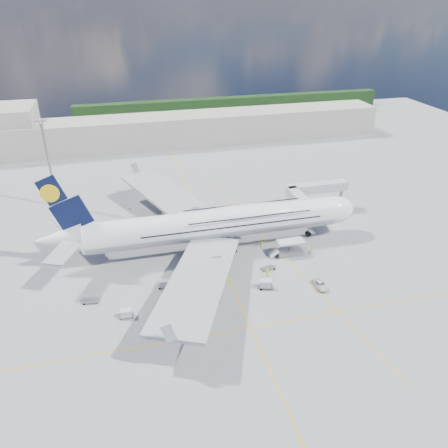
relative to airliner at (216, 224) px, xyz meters
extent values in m
plane|color=gray|center=(-0.26, -10.00, -6.87)|extent=(300.00, 300.00, 0.00)
cube|color=#DDA20B|center=(-0.26, -10.00, -6.86)|extent=(0.25, 220.00, 0.01)
cube|color=#DDA20B|center=(-0.26, -30.00, -6.86)|extent=(120.00, 0.25, 0.01)
cube|color=#DDA20B|center=(13.74, 0.00, -6.86)|extent=(14.16, 99.06, 0.01)
cylinder|color=white|center=(-0.26, 0.00, -0.07)|extent=(62.00, 7.20, 7.20)
cylinder|color=#9EA0A5|center=(-0.26, 0.00, -0.22)|extent=(60.76, 7.13, 7.13)
ellipsoid|color=white|center=(7.74, 0.00, 1.91)|extent=(36.00, 6.84, 3.76)
ellipsoid|color=white|center=(30.74, 0.00, -0.07)|extent=(11.52, 7.20, 7.20)
ellipsoid|color=black|center=(33.98, 0.00, 0.53)|extent=(3.84, 4.16, 1.44)
cone|color=white|center=(-35.76, 0.00, 0.73)|extent=(10.00, 6.84, 6.84)
cube|color=black|center=(-33.76, 0.00, 9.53)|extent=(11.02, 0.46, 14.61)
cylinder|color=yellow|center=(-35.86, 0.00, 12.03)|extent=(4.00, 0.60, 4.00)
cube|color=#999EA3|center=(-8.26, 20.00, -1.27)|extent=(25.49, 39.15, 3.35)
cube|color=#999EA3|center=(-8.26, -20.00, -1.27)|extent=(25.49, 39.15, 3.35)
cylinder|color=#B7BABF|center=(-3.26, 12.50, -3.67)|extent=(5.20, 3.50, 3.50)
cylinder|color=#B7BABF|center=(-7.76, 23.00, -3.67)|extent=(5.20, 3.50, 3.50)
cylinder|color=#B7BABF|center=(-3.26, -12.50, -3.67)|extent=(5.20, 3.50, 3.50)
cylinder|color=#B7BABF|center=(-7.76, -23.00, -3.67)|extent=(5.20, 3.50, 3.50)
cylinder|color=gray|center=(24.74, 0.00, -4.67)|extent=(0.44, 0.44, 3.80)
cylinder|color=black|center=(24.74, 0.00, -6.22)|extent=(1.30, 0.90, 1.30)
cylinder|color=gray|center=(-0.26, 0.00, -4.67)|extent=(0.56, 0.56, 3.80)
cylinder|color=black|center=(-0.26, 3.20, -6.12)|extent=(1.50, 0.90, 1.50)
cube|color=#B7B7BC|center=(24.74, 8.60, 0.23)|extent=(3.00, 10.00, 2.60)
cube|color=#B7B7BC|center=(32.74, 13.60, 0.23)|extent=(18.00, 3.00, 2.60)
cylinder|color=gray|center=(26.74, 11.60, -3.32)|extent=(0.80, 0.80, 7.10)
cylinder|color=black|center=(26.74, 11.60, -6.42)|extent=(0.90, 0.80, 0.90)
cylinder|color=gray|center=(40.74, 13.60, -3.32)|extent=(1.00, 1.00, 7.10)
cube|color=gray|center=(40.74, 13.60, -6.47)|extent=(2.00, 2.00, 0.80)
cylinder|color=#B7B7BC|center=(24.74, 4.80, 0.23)|extent=(3.60, 3.60, 2.80)
cube|color=silver|center=(16.74, -7.10, -3.37)|extent=(6.50, 3.20, 0.35)
cube|color=gray|center=(16.74, -7.10, -6.32)|extent=(6.50, 3.20, 1.10)
cube|color=gray|center=(16.74, -7.10, -4.82)|extent=(0.22, 1.99, 3.00)
cylinder|color=black|center=(14.14, -8.30, -6.52)|extent=(0.70, 0.30, 0.70)
cube|color=silver|center=(12.54, -7.10, -5.87)|extent=(2.16, 2.60, 1.60)
cylinder|color=gray|center=(-40.26, 35.00, 5.63)|extent=(0.70, 0.70, 25.00)
cube|color=gray|center=(-40.26, 35.00, 18.33)|extent=(3.00, 0.40, 0.60)
cube|color=#B2AD9E|center=(-0.26, 85.00, -0.87)|extent=(180.00, 16.00, 12.00)
cube|color=#193814|center=(39.74, 130.00, -2.87)|extent=(160.00, 6.00, 8.00)
cube|color=gray|center=(-23.00, -21.14, -6.54)|extent=(2.88, 1.63, 0.17)
cylinder|color=black|center=(-24.12, -21.71, -6.66)|extent=(0.41, 0.17, 0.41)
cylinder|color=black|center=(-21.87, -20.58, -6.66)|extent=(0.41, 0.17, 0.41)
cube|color=silver|center=(-23.00, -21.14, -5.79)|extent=(2.13, 1.50, 1.41)
cube|color=gray|center=(-14.49, -13.17, -6.54)|extent=(3.01, 1.90, 0.17)
cylinder|color=black|center=(-15.62, -13.73, -6.66)|extent=(0.41, 0.17, 0.41)
cylinder|color=black|center=(-13.36, -12.61, -6.66)|extent=(0.41, 0.17, 0.41)
cube|color=silver|center=(-14.49, -13.17, -5.79)|extent=(2.25, 1.70, 1.41)
cube|color=gray|center=(-15.20, -20.29, -6.53)|extent=(3.16, 2.21, 0.17)
cylinder|color=black|center=(-16.35, -20.86, -6.66)|extent=(0.42, 0.17, 0.42)
cylinder|color=black|center=(-14.06, -19.72, -6.66)|extent=(0.42, 0.17, 0.42)
cube|color=silver|center=(-15.20, -20.29, -5.77)|extent=(2.39, 1.92, 1.43)
cube|color=gray|center=(-29.90, -14.55, -6.49)|extent=(3.45, 2.11, 0.20)
cylinder|color=black|center=(-31.21, -15.20, -6.63)|extent=(0.48, 0.20, 0.48)
cylinder|color=black|center=(-28.60, -13.90, -6.63)|extent=(0.48, 0.20, 0.48)
cube|color=gray|center=(6.58, -18.79, -6.50)|extent=(3.48, 2.53, 0.19)
cylinder|color=black|center=(5.33, -19.41, -6.64)|extent=(0.46, 0.19, 0.46)
cylinder|color=black|center=(7.82, -18.17, -6.64)|extent=(0.46, 0.19, 0.46)
cube|color=silver|center=(6.58, -18.79, -5.67)|extent=(2.65, 2.18, 1.56)
cube|color=gray|center=(9.47, -12.18, -6.50)|extent=(3.40, 2.27, 0.19)
cylinder|color=black|center=(8.22, -12.81, -6.64)|extent=(0.46, 0.19, 0.46)
cylinder|color=black|center=(10.73, -11.55, -6.64)|extent=(0.46, 0.19, 0.46)
cube|color=silver|center=(-13.96, -12.86, -6.25)|extent=(2.55, 1.35, 1.14)
cube|color=black|center=(-13.96, -12.86, -5.55)|extent=(0.97, 1.13, 0.44)
cylinder|color=black|center=(-14.84, -13.35, -6.59)|extent=(0.56, 0.22, 0.56)
cylinder|color=black|center=(-13.08, -12.38, -6.59)|extent=(0.56, 0.22, 0.56)
cube|color=gray|center=(-7.93, 18.25, -5.91)|extent=(6.53, 3.36, 1.91)
cube|color=silver|center=(-8.60, 18.25, -4.09)|extent=(4.94, 3.17, 2.11)
cube|color=silver|center=(-5.54, 18.25, -5.05)|extent=(2.08, 2.47, 1.53)
cube|color=black|center=(-4.87, 18.25, -4.86)|extent=(0.48, 1.91, 0.86)
cylinder|color=black|center=(-5.82, 17.15, -6.34)|extent=(1.05, 0.34, 1.05)
cylinder|color=black|center=(-10.04, 19.35, -6.34)|extent=(1.05, 0.34, 1.05)
cube|color=#EC490C|center=(-8.60, 18.25, -4.76)|extent=(5.00, 3.22, 0.48)
cube|color=gray|center=(-9.38, 35.64, -5.98)|extent=(6.06, 3.15, 1.77)
cube|color=silver|center=(-10.00, 35.64, -4.30)|extent=(4.59, 2.96, 1.95)
cube|color=silver|center=(-7.17, 35.64, -5.18)|extent=(1.94, 2.30, 1.42)
cube|color=black|center=(-6.55, 35.64, -5.01)|extent=(0.46, 1.77, 0.80)
cylinder|color=black|center=(-7.43, 34.62, -6.38)|extent=(0.98, 0.31, 0.98)
cylinder|color=black|center=(-11.33, 36.66, -6.38)|extent=(0.98, 0.31, 0.98)
imported|color=silver|center=(18.17, -21.44, -6.21)|extent=(2.21, 4.76, 1.32)
imported|color=#B5FF1A|center=(21.56, -8.21, -5.87)|extent=(0.85, 0.86, 2.00)
imported|color=#D4EA18|center=(11.13, -2.12, -5.87)|extent=(1.13, 1.22, 2.00)
imported|color=#E6FC1A|center=(-4.70, -18.68, -6.07)|extent=(0.60, 1.00, 1.59)
imported|color=#C0EE19|center=(8.43, -14.59, -5.93)|extent=(1.01, 1.09, 1.88)
imported|color=#CEFE1A|center=(-0.68, -16.15, -5.92)|extent=(1.39, 1.07, 1.90)
cone|color=#EC490C|center=(26.87, 3.05, -6.56)|extent=(0.49, 0.49, 0.63)
cube|color=#EC490C|center=(26.87, 3.05, -6.85)|extent=(0.42, 0.42, 0.03)
cone|color=#EC490C|center=(-1.69, 21.13, -6.58)|extent=(0.46, 0.46, 0.58)
cube|color=#EC490C|center=(-1.69, 21.13, -6.85)|extent=(0.40, 0.40, 0.03)
cone|color=#EC490C|center=(-19.52, 27.18, -6.55)|extent=(0.49, 0.49, 0.63)
cube|color=#EC490C|center=(-19.52, 27.18, -6.85)|extent=(0.43, 0.43, 0.03)
cone|color=#EC490C|center=(-15.68, -17.41, -6.56)|extent=(0.48, 0.48, 0.61)
cube|color=#EC490C|center=(-15.68, -17.41, -6.85)|extent=(0.41, 0.41, 0.03)
cone|color=#EC490C|center=(-8.29, -20.10, -6.62)|extent=(0.38, 0.38, 0.49)
cube|color=#EC490C|center=(-8.29, -20.10, -6.85)|extent=(0.33, 0.33, 0.03)
cone|color=#EC490C|center=(-35.49, 3.17, -6.56)|extent=(0.48, 0.48, 0.61)
cube|color=#EC490C|center=(-35.49, 3.17, -6.85)|extent=(0.41, 0.41, 0.03)
camera|label=1|loc=(-20.79, -90.56, 49.79)|focal=35.00mm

